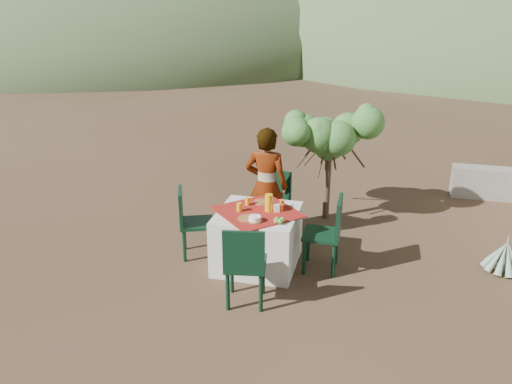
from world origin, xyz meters
TOP-DOWN VIEW (x-y plane):
  - ground at (0.00, 0.00)m, footprint 160.00×160.00m
  - table at (-0.47, 0.03)m, footprint 1.30×1.30m
  - chair_far at (-0.47, 1.06)m, footprint 0.53×0.53m
  - chair_near at (-0.37, -0.95)m, footprint 0.53×0.53m
  - chair_left at (-1.41, 0.06)m, footprint 0.58×0.58m
  - chair_right at (0.44, 0.11)m, footprint 0.46×0.46m
  - person at (-0.52, 0.75)m, footprint 0.64×0.44m
  - shrub_tree at (0.28, 1.85)m, footprint 1.39×1.36m
  - agave at (2.67, 0.65)m, footprint 0.54×0.54m
  - hill_near_left at (-18.00, 30.00)m, footprint 40.00×40.00m
  - hill_far_center at (-4.00, 52.00)m, footprint 60.00×60.00m
  - plate_far at (-0.48, 0.34)m, footprint 0.23×0.23m
  - plate_near at (-0.52, -0.23)m, footprint 0.26×0.26m
  - glass_far at (-0.65, 0.21)m, footprint 0.06×0.06m
  - glass_near at (-0.70, -0.02)m, footprint 0.07×0.07m
  - juice_pitcher at (-0.33, 0.08)m, footprint 0.10×0.10m
  - bowl_plate at (-0.42, -0.28)m, footprint 0.18×0.18m
  - white_bowl at (-0.42, -0.28)m, footprint 0.15×0.15m
  - jar_left at (-0.18, 0.11)m, footprint 0.06×0.06m
  - jar_right at (-0.20, 0.27)m, footprint 0.06×0.06m
  - napkin_holder at (-0.23, 0.08)m, footprint 0.09×0.07m
  - fruit_cluster at (-0.13, -0.25)m, footprint 0.13×0.12m

SIDE VIEW (x-z plane):
  - ground at x=0.00m, z-range 0.00..0.00m
  - hill_near_left at x=-18.00m, z-range -8.00..8.00m
  - hill_far_center at x=-4.00m, z-range -12.00..12.00m
  - agave at x=2.67m, z-range -0.09..0.48m
  - table at x=-0.47m, z-range 0.00..0.76m
  - chair_far at x=-0.47m, z-range 0.05..1.01m
  - chair_left at x=-1.41m, z-range 0.05..1.01m
  - chair_near at x=-0.37m, z-range 0.05..1.05m
  - chair_right at x=0.44m, z-range 0.06..1.06m
  - bowl_plate at x=-0.42m, z-range 0.76..0.77m
  - plate_far at x=-0.48m, z-range 0.76..0.78m
  - plate_near at x=-0.52m, z-range 0.76..0.78m
  - fruit_cluster at x=-0.13m, z-range 0.76..0.83m
  - white_bowl at x=-0.42m, z-range 0.77..0.83m
  - jar_right at x=-0.20m, z-range 0.76..0.86m
  - jar_left at x=-0.18m, z-range 0.76..0.86m
  - glass_far at x=-0.65m, z-range 0.76..0.86m
  - napkin_holder at x=-0.23m, z-range 0.76..0.86m
  - glass_near at x=-0.70m, z-range 0.76..0.87m
  - person at x=-0.52m, z-range 0.00..1.69m
  - juice_pitcher at x=-0.33m, z-range 0.76..0.99m
  - shrub_tree at x=0.28m, z-range 0.47..2.10m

